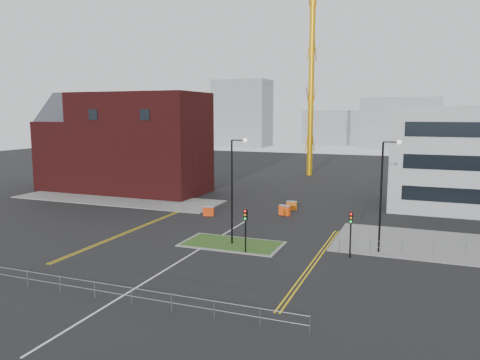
% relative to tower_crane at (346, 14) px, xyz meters
% --- Properties ---
extents(ground, '(200.00, 200.00, 0.00)m').
position_rel_tower_crane_xyz_m(ground, '(-3.62, -55.12, -27.78)').
color(ground, black).
rests_on(ground, ground).
extents(pavement_left, '(28.00, 8.00, 0.12)m').
position_rel_tower_crane_xyz_m(pavement_left, '(-23.62, -33.12, -27.72)').
color(pavement_left, slate).
rests_on(pavement_left, ground).
extents(island_kerb, '(8.60, 4.60, 0.08)m').
position_rel_tower_crane_xyz_m(island_kerb, '(-1.62, -47.12, -27.74)').
color(island_kerb, slate).
rests_on(island_kerb, ground).
extents(grass_island, '(8.00, 4.00, 0.12)m').
position_rel_tower_crane_xyz_m(grass_island, '(-1.62, -47.12, -27.72)').
color(grass_island, '#234617').
rests_on(grass_island, ground).
extents(brick_building, '(24.20, 10.07, 14.24)m').
position_rel_tower_crane_xyz_m(brick_building, '(-26.60, -27.12, -20.93)').
color(brick_building, '#4A1212').
rests_on(brick_building, ground).
extents(tower_crane, '(53.01, 2.16, 40.41)m').
position_rel_tower_crane_xyz_m(tower_crane, '(0.00, 0.00, 0.00)').
color(tower_crane, '#EAA30D').
rests_on(tower_crane, ground).
extents(streetlamp_island, '(1.46, 0.36, 9.18)m').
position_rel_tower_crane_xyz_m(streetlamp_island, '(-1.41, -47.12, -22.37)').
color(streetlamp_island, black).
rests_on(streetlamp_island, ground).
extents(streetlamp_right_near, '(1.46, 0.36, 9.18)m').
position_rel_tower_crane_xyz_m(streetlamp_right_near, '(10.59, -45.12, -22.37)').
color(streetlamp_right_near, black).
rests_on(streetlamp_right_near, ground).
extents(traffic_light_island, '(0.28, 0.33, 3.65)m').
position_rel_tower_crane_xyz_m(traffic_light_island, '(0.38, -49.14, -25.21)').
color(traffic_light_island, black).
rests_on(traffic_light_island, ground).
extents(traffic_light_right, '(0.28, 0.33, 3.65)m').
position_rel_tower_crane_xyz_m(traffic_light_right, '(8.38, -47.14, -25.21)').
color(traffic_light_right, black).
rests_on(traffic_light_right, ground).
extents(railing_front, '(24.05, 0.05, 1.10)m').
position_rel_tower_crane_xyz_m(railing_front, '(-3.62, -61.12, -27.00)').
color(railing_front, gray).
rests_on(railing_front, ground).
extents(railing_left, '(6.05, 0.05, 1.10)m').
position_rel_tower_crane_xyz_m(railing_left, '(-14.62, -37.12, -27.04)').
color(railing_left, gray).
rests_on(railing_left, ground).
extents(railing_right, '(19.05, 5.05, 1.10)m').
position_rel_tower_crane_xyz_m(railing_right, '(16.88, -43.62, -27.00)').
color(railing_right, gray).
rests_on(railing_right, ground).
extents(centre_line, '(0.15, 30.00, 0.01)m').
position_rel_tower_crane_xyz_m(centre_line, '(-3.62, -53.12, -27.78)').
color(centre_line, silver).
rests_on(centre_line, ground).
extents(yellow_left_a, '(0.12, 24.00, 0.01)m').
position_rel_tower_crane_xyz_m(yellow_left_a, '(-12.62, -45.12, -27.78)').
color(yellow_left_a, gold).
rests_on(yellow_left_a, ground).
extents(yellow_left_b, '(0.12, 24.00, 0.01)m').
position_rel_tower_crane_xyz_m(yellow_left_b, '(-12.32, -45.12, -27.78)').
color(yellow_left_b, gold).
rests_on(yellow_left_b, ground).
extents(yellow_right_a, '(0.12, 20.00, 0.01)m').
position_rel_tower_crane_xyz_m(yellow_right_a, '(5.88, -49.12, -27.78)').
color(yellow_right_a, gold).
rests_on(yellow_right_a, ground).
extents(yellow_right_b, '(0.12, 20.00, 0.01)m').
position_rel_tower_crane_xyz_m(yellow_right_b, '(6.18, -49.12, -27.78)').
color(yellow_right_b, gold).
rests_on(yellow_right_b, ground).
extents(skyline_a, '(18.00, 12.00, 22.00)m').
position_rel_tower_crane_xyz_m(skyline_a, '(-43.62, 64.88, -16.78)').
color(skyline_a, gray).
rests_on(skyline_a, ground).
extents(skyline_b, '(24.00, 12.00, 16.00)m').
position_rel_tower_crane_xyz_m(skyline_b, '(6.38, 74.88, -19.78)').
color(skyline_b, gray).
rests_on(skyline_b, ground).
extents(skyline_d, '(30.00, 12.00, 12.00)m').
position_rel_tower_crane_xyz_m(skyline_d, '(-11.62, 84.88, -21.78)').
color(skyline_d, gray).
rests_on(skyline_d, ground).
extents(barrier_left, '(1.25, 0.62, 1.01)m').
position_rel_tower_crane_xyz_m(barrier_left, '(-8.30, -37.60, -27.23)').
color(barrier_left, red).
rests_on(barrier_left, ground).
extents(barrier_mid, '(1.24, 0.50, 1.02)m').
position_rel_tower_crane_xyz_m(barrier_mid, '(-0.62, -31.12, -27.22)').
color(barrier_mid, '#C95D0B').
rests_on(barrier_mid, ground).
extents(barrier_right, '(1.39, 0.82, 1.11)m').
position_rel_tower_crane_xyz_m(barrier_right, '(-0.58, -34.28, -27.18)').
color(barrier_right, '#FE4B0E').
rests_on(barrier_right, ground).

